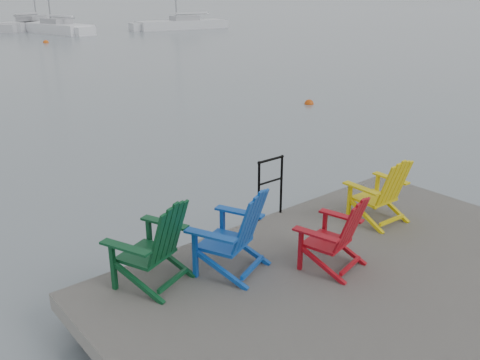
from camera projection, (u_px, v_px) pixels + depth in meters
ground at (399, 333)px, 5.73m from camera, size 400.00×400.00×0.00m
dock at (403, 307)px, 5.60m from camera, size 6.00×5.00×1.40m
handrail at (270, 182)px, 7.28m from camera, size 0.48×0.04×0.90m
chair_green at (155, 242)px, 5.60m from camera, size 0.99×0.94×1.02m
chair_blue at (235, 231)px, 5.85m from camera, size 1.01×0.97×1.04m
chair_red at (336, 232)px, 5.94m from camera, size 0.85×0.80×0.93m
chair_yellow at (382, 190)px, 7.15m from camera, size 0.79×0.74×0.97m
sailboat_near at (55, 29)px, 44.76m from camera, size 3.80×9.26×12.35m
sailboat_mid at (35, 25)px, 49.36m from camera, size 8.52×8.11×12.77m
sailboat_far at (181, 25)px, 48.94m from camera, size 8.76×3.27×11.79m
buoy_a at (309, 104)px, 17.10m from camera, size 0.31×0.31×0.31m
buoy_c at (46, 43)px, 36.52m from camera, size 0.40×0.40×0.40m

